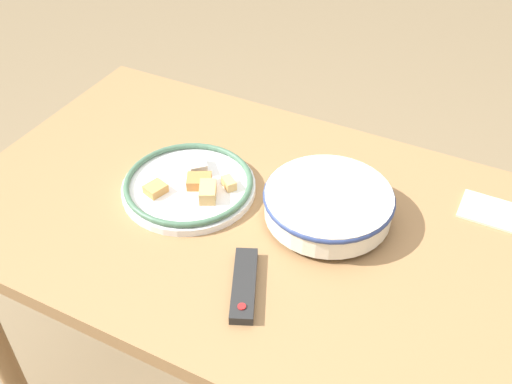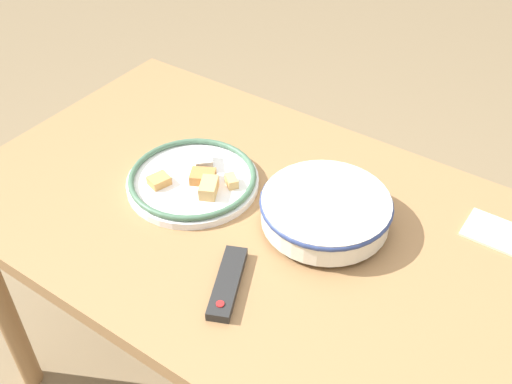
% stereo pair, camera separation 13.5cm
% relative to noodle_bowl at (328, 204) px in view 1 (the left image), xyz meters
% --- Properties ---
extents(dining_table, '(1.50, 0.83, 0.77)m').
position_rel_noodle_bowl_xyz_m(dining_table, '(0.08, 0.06, -0.13)').
color(dining_table, olive).
rests_on(dining_table, ground_plane).
extents(noodle_bowl, '(0.29, 0.29, 0.07)m').
position_rel_noodle_bowl_xyz_m(noodle_bowl, '(0.00, 0.00, 0.00)').
color(noodle_bowl, silver).
rests_on(noodle_bowl, dining_table).
extents(food_plate, '(0.31, 0.31, 0.05)m').
position_rel_noodle_bowl_xyz_m(food_plate, '(0.32, 0.06, -0.03)').
color(food_plate, white).
rests_on(food_plate, dining_table).
extents(tv_remote, '(0.12, 0.18, 0.02)m').
position_rel_noodle_bowl_xyz_m(tv_remote, '(0.07, 0.26, -0.03)').
color(tv_remote, black).
rests_on(tv_remote, dining_table).
extents(folded_napkin, '(0.14, 0.10, 0.01)m').
position_rel_noodle_bowl_xyz_m(folded_napkin, '(-0.33, -0.19, -0.04)').
color(folded_napkin, beige).
rests_on(folded_napkin, dining_table).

